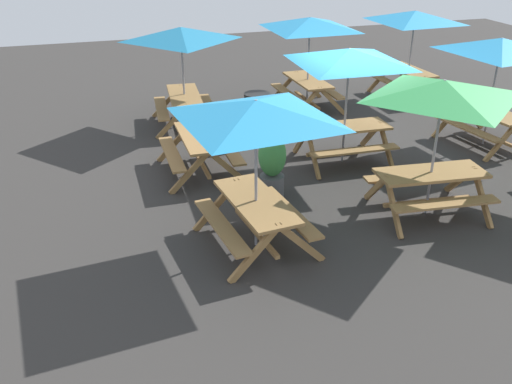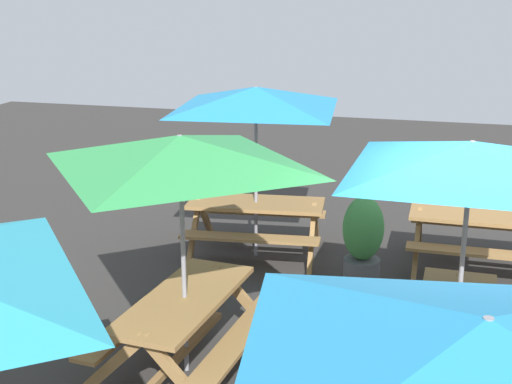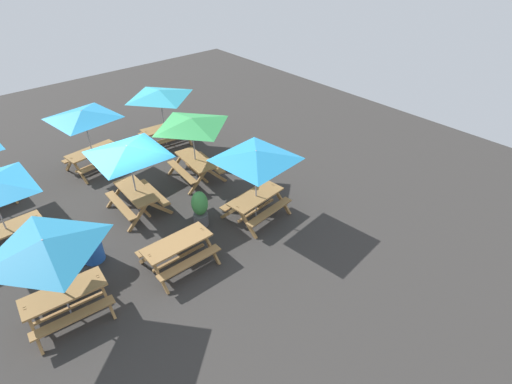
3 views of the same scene
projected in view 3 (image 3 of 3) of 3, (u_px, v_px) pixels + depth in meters
ground_plane at (127, 209)px, 12.72m from camera, size 27.21×27.21×0.00m
picnic_table_0 at (256, 160)px, 11.30m from camera, size 2.81×2.81×2.34m
picnic_table_1 at (178, 248)px, 10.38m from camera, size 1.81×1.55×0.81m
picnic_table_2 at (128, 155)px, 11.54m from camera, size 2.83×2.83×2.34m
picnic_table_3 at (84, 119)px, 13.66m from camera, size 2.80×2.80×2.34m
picnic_table_5 at (47, 251)px, 8.20m from camera, size 2.17×2.17×2.34m
picnic_table_7 at (192, 127)px, 13.13m from camera, size 2.18×2.18×2.34m
picnic_table_8 at (160, 98)px, 15.27m from camera, size 2.18×2.18×2.34m
trash_bin_blue at (91, 245)px, 10.56m from camera, size 0.59×0.59×0.98m
potted_plant_0 at (200, 208)px, 11.72m from camera, size 0.49×0.49×1.18m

